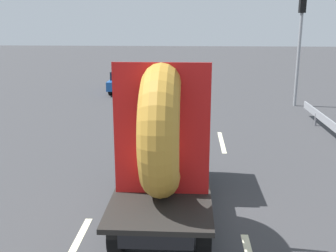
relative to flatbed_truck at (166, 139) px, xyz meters
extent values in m
plane|color=#38383A|center=(0.22, 0.15, -1.74)|extent=(120.00, 120.00, 0.00)
cylinder|color=black|center=(-0.85, 1.37, -1.33)|extent=(0.28, 0.82, 0.82)
cylinder|color=black|center=(0.85, 1.37, -1.33)|extent=(0.28, 0.82, 0.82)
cylinder|color=black|center=(-0.85, -2.10, -1.33)|extent=(0.28, 0.82, 0.82)
cylinder|color=black|center=(0.85, -2.10, -1.33)|extent=(0.28, 0.82, 0.82)
cube|color=black|center=(0.00, -0.34, -0.91)|extent=(1.30, 5.57, 0.25)
cube|color=#4C5156|center=(0.00, 1.37, -0.11)|extent=(2.00, 2.15, 1.35)
cube|color=black|center=(0.00, 1.32, 0.18)|extent=(2.02, 2.05, 0.44)
cube|color=black|center=(0.00, -1.41, -0.74)|extent=(2.00, 3.42, 0.10)
cube|color=black|center=(0.00, 0.24, -0.14)|extent=(1.80, 0.08, 1.10)
torus|color=#B7842D|center=(0.00, -1.56, 0.64)|extent=(0.75, 2.66, 2.66)
cube|color=red|center=(0.00, -1.56, 0.64)|extent=(1.90, 0.03, 2.66)
cylinder|color=black|center=(-4.29, 17.60, -1.42)|extent=(0.22, 0.64, 0.64)
cylinder|color=black|center=(-2.74, 17.60, -1.42)|extent=(0.22, 0.64, 0.64)
cylinder|color=black|center=(-4.29, 14.92, -1.42)|extent=(0.22, 0.64, 0.64)
cylinder|color=black|center=(-2.74, 14.92, -1.42)|extent=(0.22, 0.64, 0.64)
cube|color=#194C99|center=(-3.51, 16.26, -1.14)|extent=(1.80, 4.19, 0.55)
cube|color=black|center=(-3.51, 16.16, -0.62)|extent=(1.62, 2.35, 0.50)
cylinder|color=gray|center=(6.10, 12.33, 0.65)|extent=(0.16, 0.16, 4.77)
cube|color=black|center=(6.10, 12.33, 3.49)|extent=(0.30, 0.36, 0.90)
cylinder|color=slate|center=(5.98, 8.16, -1.46)|extent=(0.10, 0.10, 0.55)
cube|color=beige|center=(-1.76, -2.07, -1.73)|extent=(0.16, 2.56, 0.01)
cube|color=beige|center=(-1.76, 6.14, -1.73)|extent=(0.16, 2.74, 0.01)
cube|color=beige|center=(1.76, 5.49, -1.73)|extent=(0.16, 2.69, 0.01)
camera|label=1|loc=(0.56, -9.24, 2.77)|focal=43.50mm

